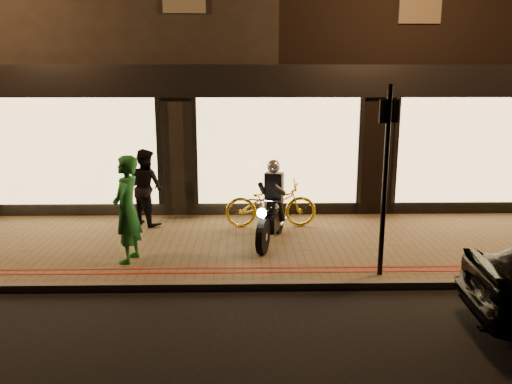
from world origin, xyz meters
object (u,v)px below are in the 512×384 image
motorcycle (272,211)px  person_green (127,209)px  sign_post (386,172)px  bicycle_gold (271,203)px

motorcycle → person_green: person_green is taller
sign_post → person_green: size_ratio=1.63×
motorcycle → person_green: bearing=-142.6°
sign_post → motorcycle: bearing=134.7°
sign_post → bicycle_gold: sign_post is taller
motorcycle → person_green: size_ratio=1.03×
sign_post → bicycle_gold: size_ratio=1.56×
motorcycle → bicycle_gold: size_ratio=0.99×
bicycle_gold → person_green: person_green is taller
motorcycle → sign_post: size_ratio=0.63×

